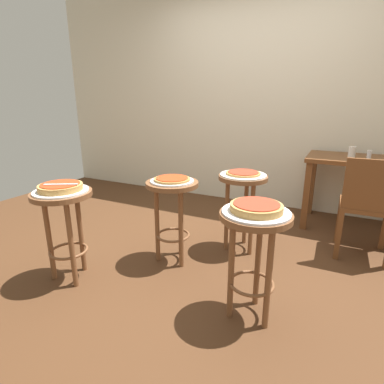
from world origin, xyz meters
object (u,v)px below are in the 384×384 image
Objects in this scene: stool_foreground at (64,215)px; cup_near_edge at (352,152)px; stool_middle at (254,241)px; pizza_leftside at (172,179)px; pizza_rear at (243,173)px; serving_plate_rear at (243,175)px; wooden_chair at (368,204)px; serving_plate_foreground at (61,191)px; pizza_foreground at (60,187)px; stool_rear at (242,195)px; pizza_middle at (256,207)px; stool_leftside at (172,202)px; serving_plate_middle at (256,212)px; dining_table at (360,170)px; condiment_shaker at (369,155)px; serving_plate_leftside at (172,181)px; pizza_server_knife at (61,184)px.

stool_foreground is 2.60m from cup_near_edge.
pizza_leftside is at bearing 153.33° from stool_middle.
serving_plate_rear is at bearing 180.00° from pizza_rear.
serving_plate_rear is 1.02m from wooden_chair.
cup_near_edge reaches higher than pizza_leftside.
wooden_chair is at bearing 34.30° from serving_plate_foreground.
stool_rear is (0.97, 1.01, -0.20)m from pizza_foreground.
serving_plate_rear is at bearing 111.99° from pizza_middle.
pizza_leftside is (0.54, 0.57, 0.02)m from serving_plate_foreground.
cup_near_edge is (0.79, 0.88, 0.10)m from pizza_rear.
stool_foreground is 1.00× the size of stool_leftside.
serving_plate_rear reaches higher than stool_rear.
pizza_foreground is 0.81m from stool_leftside.
serving_plate_rear is at bearing 46.08° from stool_foreground.
stool_middle is at bearing -68.01° from pizza_rear.
serving_plate_rear is (-0.33, 0.82, 0.00)m from serving_plate_middle.
serving_plate_rear is at bearing -132.57° from dining_table.
stool_leftside is (0.54, 0.57, -0.20)m from pizza_foreground.
condiment_shaker reaches higher than stool_leftside.
pizza_foreground reaches higher than stool_foreground.
serving_plate_middle is (1.30, 0.19, 0.00)m from serving_plate_foreground.
dining_table is 0.23m from cup_near_edge.
pizza_leftside is at bearing 180.00° from stool_leftside.
serving_plate_leftside reaches higher than stool_rear.
wooden_chair is at bearing 5.30° from pizza_server_knife.
serving_plate_middle is at bearing 180.00° from stool_middle.
pizza_foreground is 2.58m from cup_near_edge.
condiment_shaker is at bearing 90.67° from wooden_chair.
stool_middle is at bearing -109.35° from condiment_shaker.
serving_plate_foreground and serving_plate_leftside have the same top height.
serving_plate_foreground is 0.55× the size of stool_leftside.
dining_table is at bearing 43.46° from cup_near_edge.
pizza_foreground is (0.00, 0.00, 0.03)m from serving_plate_foreground.
stool_foreground is at bearing -145.70° from wooden_chair.
pizza_rear is (0.00, 0.00, 0.19)m from stool_rear.
cup_near_edge reaches higher than stool_foreground.
pizza_server_knife is at bearing -33.69° from serving_plate_foreground.
cup_near_edge is at bearing 17.86° from pizza_server_knife.
pizza_middle is 1.30m from wooden_chair.
pizza_server_knife is (-0.94, -1.03, 0.06)m from serving_plate_rear.
stool_middle is 0.88m from stool_rear.
wooden_chair is (1.92, 1.31, -0.03)m from stool_foreground.
serving_plate_foreground is 1.40m from pizza_rear.
stool_foreground is 0.17m from serving_plate_foreground.
condiment_shaker is (0.94, 0.93, 0.27)m from stool_rear.
stool_rear is at bearing -132.12° from cup_near_edge.
serving_plate_leftside is at bearing 46.46° from serving_plate_foreground.
pizza_foreground reaches higher than stool_middle.
cup_near_edge is 0.68m from wooden_chair.
serving_plate_foreground is 0.81m from stool_leftside.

